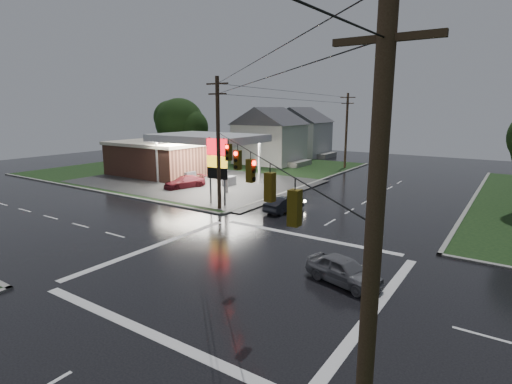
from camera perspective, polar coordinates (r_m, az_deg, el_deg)
The scene contains 14 objects.
ground at distance 21.66m, azimuth -1.40°, elevation -11.18°, with size 120.00×120.00×0.00m, color black.
grass_nw at distance 57.14m, azimuth -7.70°, elevation 3.33°, with size 36.00×36.00×0.08m, color black.
gas_station at distance 52.07m, azimuth -12.11°, elevation 5.12°, with size 26.20×18.00×5.60m.
pylon_sign at distance 34.94m, azimuth -5.59°, elevation 4.50°, with size 2.00×0.35×6.00m.
utility_pole_nw at distance 33.36m, azimuth -5.41°, elevation 7.11°, with size 2.20×0.32×11.00m.
utility_pole_se at distance 7.58m, azimuth 16.21°, elevation -10.17°, with size 2.20×0.32×11.00m.
utility_pole_n at distance 58.26m, azimuth 12.79°, elevation 8.68°, with size 2.20×0.32×10.50m.
traffic_signals at distance 20.00m, azimuth -1.48°, elevation 6.12°, with size 26.87×26.87×1.47m.
house_near at distance 61.66m, azimuth 1.99°, elevation 8.14°, with size 11.05×8.48×8.60m.
house_far at distance 72.56m, azimuth 6.38°, elevation 8.65°, with size 11.05×8.48×8.60m.
tree_nw_behind at distance 64.82m, azimuth -10.76°, elevation 9.70°, with size 8.93×7.60×10.00m.
car_north at distance 33.32m, azimuth 4.03°, elevation -1.71°, with size 1.39×3.98×1.31m, color #202228.
car_crossing at distance 20.44m, azimuth 12.43°, elevation -10.86°, with size 1.62×4.02×1.37m, color slate.
car_pump at distance 43.64m, azimuth -10.16°, elevation 1.42°, with size 1.87×4.60×1.34m, color maroon.
Camera 1 is at (11.52, -16.25, 8.52)m, focal length 28.00 mm.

